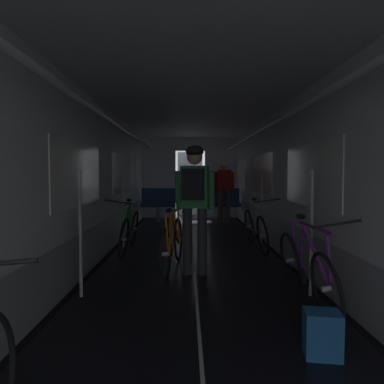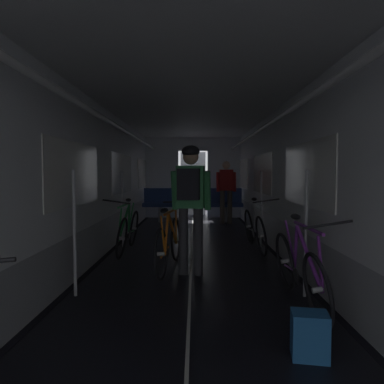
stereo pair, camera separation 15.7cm
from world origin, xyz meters
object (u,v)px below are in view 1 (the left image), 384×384
bicycle_purple (306,268)px  backpack_on_floor (322,334)px  bench_seat_far_right (223,202)px  bicycle_green (129,230)px  person_cyclist_aisle (194,195)px  bicycle_orange_in_aisle (172,243)px  person_standing_near_bench (224,188)px  bicycle_silver (256,228)px  bench_seat_far_left (158,202)px

bicycle_purple → backpack_on_floor: bearing=-102.5°
bench_seat_far_right → bicycle_green: bearing=-117.8°
person_cyclist_aisle → bicycle_orange_in_aisle: 0.80m
bicycle_green → bench_seat_far_right: bearing=62.2°
person_standing_near_bench → bench_seat_far_right: bearing=90.4°
bench_seat_far_right → person_standing_near_bench: size_ratio=0.58×
bicycle_silver → bicycle_green: (-2.23, -0.22, -0.00)m
bench_seat_far_left → person_cyclist_aisle: size_ratio=0.57×
bicycle_silver → person_cyclist_aisle: (-1.13, -1.59, 0.69)m
bicycle_silver → backpack_on_floor: (-0.23, -3.70, -0.21)m
bicycle_orange_in_aisle → backpack_on_floor: 2.68m
bench_seat_far_left → backpack_on_floor: bearing=-76.1°
bench_seat_far_right → person_standing_near_bench: bearing=-89.6°
bicycle_silver → person_standing_near_bench: 3.25m
bicycle_green → person_standing_near_bench: size_ratio=1.00×
bicycle_silver → person_cyclist_aisle: bearing=-125.5°
bench_seat_far_right → bicycle_orange_in_aisle: bearing=-103.8°
bench_seat_far_right → backpack_on_floor: size_ratio=2.89×
bicycle_silver → bicycle_purple: (0.00, -2.66, -0.00)m
bicycle_orange_in_aisle → person_standing_near_bench: bearing=75.0°
bicycle_purple → backpack_on_floor: bicycle_purple is taller
person_standing_near_bench → backpack_on_floor: size_ratio=4.96×
bench_seat_far_right → person_cyclist_aisle: 5.26m
bench_seat_far_left → bench_seat_far_right: bearing=0.0°
bicycle_silver → bicycle_purple: size_ratio=1.00×
bench_seat_far_left → bicycle_green: size_ratio=0.58×
bicycle_purple → bicycle_orange_in_aisle: bicycle_purple is taller
bench_seat_far_right → bicycle_green: bicycle_green is taller
bicycle_green → person_standing_near_bench: person_standing_near_bench is taller
bench_seat_far_left → bicycle_green: bearing=-93.0°
person_cyclist_aisle → person_standing_near_bench: bearing=79.3°
bicycle_green → bicycle_purple: 3.30m
bench_seat_far_right → person_cyclist_aisle: (-0.90, -5.16, 0.50)m
bicycle_orange_in_aisle → bicycle_green: bearing=125.6°
bicycle_silver → person_standing_near_bench: (-0.23, 3.19, 0.59)m
bench_seat_far_left → person_cyclist_aisle: (0.90, -5.16, 0.50)m
bicycle_orange_in_aisle → backpack_on_floor: bearing=-63.1°
bench_seat_far_left → bicycle_silver: size_ratio=0.58×
bench_seat_far_right → person_cyclist_aisle: person_cyclist_aisle is taller
bench_seat_far_left → bicycle_purple: bearing=-71.9°
bench_seat_far_right → bicycle_purple: size_ratio=0.58×
backpack_on_floor → bench_seat_far_left: bearing=103.9°
bench_seat_far_left → person_standing_near_bench: 1.89m
bench_seat_far_right → bicycle_orange_in_aisle: bench_seat_far_right is taller
bench_seat_far_left → person_cyclist_aisle: person_cyclist_aisle is taller
backpack_on_floor → person_standing_near_bench: bearing=90.0°
person_standing_near_bench → bicycle_orange_in_aisle: bearing=-105.0°
person_standing_near_bench → bicycle_purple: bearing=-87.7°
bicycle_purple → bicycle_silver: bearing=90.1°
bench_seat_far_left → person_standing_near_bench: size_ratio=0.58×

